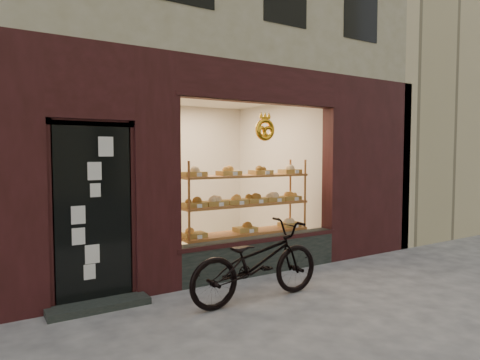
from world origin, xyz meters
TOP-DOWN VIEW (x-y plane):
  - ground at (0.00, 0.00)m, footprint 90.00×90.00m
  - neighbor_right at (9.60, 5.50)m, footprint 12.00×7.00m
  - display_shelf at (0.45, 2.55)m, footprint 2.20×0.45m
  - bicycle at (-0.29, 1.16)m, footprint 1.83×0.65m

SIDE VIEW (x-z plane):
  - ground at x=0.00m, z-range 0.00..0.00m
  - bicycle at x=-0.29m, z-range 0.00..0.96m
  - display_shelf at x=0.45m, z-range 0.03..1.73m
  - neighbor_right at x=9.60m, z-range 0.00..9.00m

